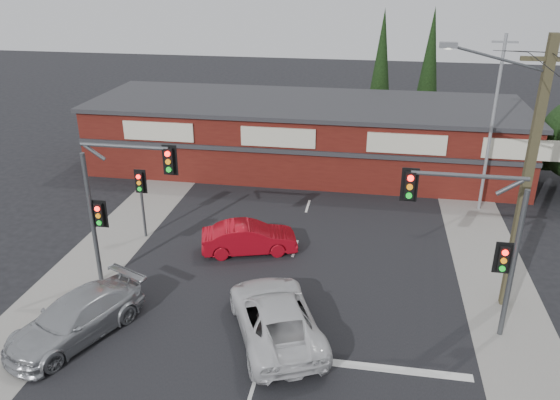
% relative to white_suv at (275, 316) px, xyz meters
% --- Properties ---
extents(ground, '(120.00, 120.00, 0.00)m').
position_rel_white_suv_xyz_m(ground, '(-0.23, 0.38, -0.78)').
color(ground, black).
rests_on(ground, ground).
extents(road_strip, '(14.00, 70.00, 0.01)m').
position_rel_white_suv_xyz_m(road_strip, '(-0.23, 5.38, -0.77)').
color(road_strip, black).
rests_on(road_strip, ground).
extents(verge_left, '(3.00, 70.00, 0.02)m').
position_rel_white_suv_xyz_m(verge_left, '(-8.73, 5.38, -0.77)').
color(verge_left, gray).
rests_on(verge_left, ground).
extents(verge_right, '(3.00, 70.00, 0.02)m').
position_rel_white_suv_xyz_m(verge_right, '(8.27, 5.38, -0.77)').
color(verge_right, gray).
rests_on(verge_right, ground).
extents(stop_line, '(6.50, 0.35, 0.01)m').
position_rel_white_suv_xyz_m(stop_line, '(3.27, -1.12, -0.76)').
color(stop_line, silver).
rests_on(stop_line, ground).
extents(white_suv, '(4.57, 6.16, 1.56)m').
position_rel_white_suv_xyz_m(white_suv, '(0.00, 0.00, 0.00)').
color(white_suv, silver).
rests_on(white_suv, ground).
extents(silver_suv, '(3.99, 5.53, 1.49)m').
position_rel_white_suv_xyz_m(silver_suv, '(-6.79, -1.21, -0.03)').
color(silver_suv, '#ABAEB1').
rests_on(silver_suv, ground).
extents(red_sedan, '(4.48, 2.62, 1.39)m').
position_rel_white_suv_xyz_m(red_sedan, '(-2.22, 5.75, -0.08)').
color(red_sedan, '#A80A17').
rests_on(red_sedan, ground).
extents(lane_dashes, '(0.12, 39.97, 0.01)m').
position_rel_white_suv_xyz_m(lane_dashes, '(-0.23, 1.56, -0.76)').
color(lane_dashes, silver).
rests_on(lane_dashes, ground).
extents(shop_building, '(27.30, 8.40, 4.22)m').
position_rel_white_suv_xyz_m(shop_building, '(-1.22, 17.36, 1.36)').
color(shop_building, '#49130E').
rests_on(shop_building, ground).
extents(conifer_near, '(1.80, 1.80, 9.25)m').
position_rel_white_suv_xyz_m(conifer_near, '(3.27, 24.38, 4.70)').
color(conifer_near, '#2D2116').
rests_on(conifer_near, ground).
extents(conifer_far, '(1.80, 1.80, 9.25)m').
position_rel_white_suv_xyz_m(conifer_far, '(6.77, 26.38, 4.70)').
color(conifer_far, '#2D2116').
rests_on(conifer_far, ground).
extents(traffic_mast_left, '(3.77, 0.27, 5.97)m').
position_rel_white_suv_xyz_m(traffic_mast_left, '(-6.65, 2.38, 3.15)').
color(traffic_mast_left, '#47494C').
rests_on(traffic_mast_left, ground).
extents(traffic_mast_right, '(3.96, 0.27, 5.97)m').
position_rel_white_suv_xyz_m(traffic_mast_right, '(6.64, 1.38, 3.17)').
color(traffic_mast_right, '#47494C').
rests_on(traffic_mast_right, ground).
extents(pedestal_signal, '(0.55, 0.27, 3.38)m').
position_rel_white_suv_xyz_m(pedestal_signal, '(-7.43, 6.38, 1.63)').
color(pedestal_signal, '#47494C').
rests_on(pedestal_signal, ground).
extents(utility_pole, '(4.38, 0.59, 10.00)m').
position_rel_white_suv_xyz_m(utility_pole, '(8.14, 3.36, 4.62)').
color(utility_pole, '#494229').
rests_on(utility_pole, ground).
extents(steel_pole, '(1.20, 0.16, 9.00)m').
position_rel_white_suv_xyz_m(steel_pole, '(8.77, 12.38, 3.92)').
color(steel_pole, gray).
rests_on(steel_pole, ground).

